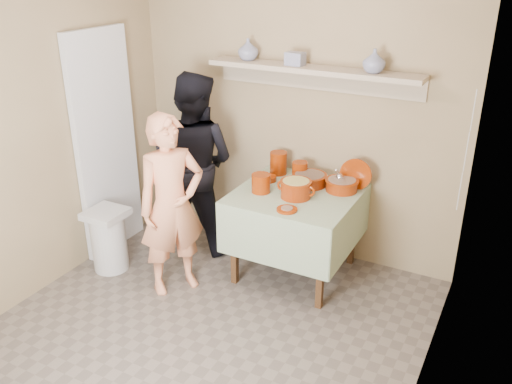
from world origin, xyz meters
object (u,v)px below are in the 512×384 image
Objects in this scene: person_cook at (172,206)px; person_helper at (194,163)px; serving_table at (297,205)px; cazuela_rice at (296,187)px; trash_bin at (109,239)px.

person_helper is (-0.26, 0.69, 0.08)m from person_cook.
person_cook is 1.53× the size of serving_table.
cazuela_rice is (0.03, -0.09, 0.20)m from serving_table.
person_cook is 1.02m from serving_table.
serving_table is at bearing 172.54° from person_helper.
person_cook reaches higher than trash_bin.
person_helper is at bearing 59.79° from trash_bin.
cazuela_rice is at bearing -21.69° from person_cook.
person_cook is at bearing -145.12° from cazuela_rice.
person_helper is 1.07m from cazuela_rice.
trash_bin is (-1.49, -0.60, -0.56)m from cazuela_rice.
person_helper is at bearing 177.92° from serving_table.
cazuela_rice is at bearing -73.12° from serving_table.
cazuela_rice reaches higher than trash_bin.
cazuela_rice is (0.81, 0.56, 0.10)m from person_cook.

